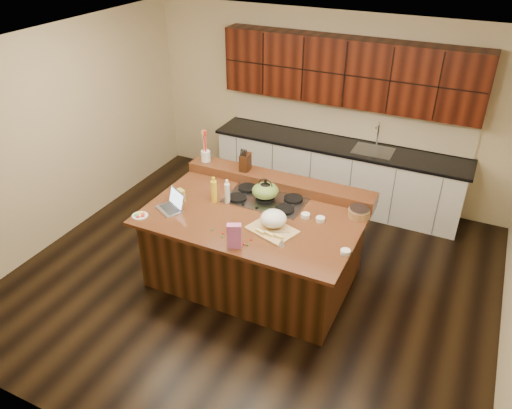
% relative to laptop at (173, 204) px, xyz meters
% --- Properties ---
extents(room, '(5.52, 5.02, 2.72)m').
position_rel_laptop_xyz_m(room, '(0.87, 0.32, 0.37)').
color(room, black).
rests_on(room, ground).
extents(island, '(2.40, 1.60, 0.92)m').
position_rel_laptop_xyz_m(island, '(0.87, 0.32, -0.51)').
color(island, black).
rests_on(island, ground).
extents(back_ledge, '(2.40, 0.30, 0.12)m').
position_rel_laptop_xyz_m(back_ledge, '(0.87, 1.02, 0.00)').
color(back_ledge, black).
rests_on(back_ledge, island).
extents(cooktop, '(0.92, 0.52, 0.05)m').
position_rel_laptop_xyz_m(cooktop, '(0.87, 0.62, -0.04)').
color(cooktop, gray).
rests_on(cooktop, island).
extents(back_counter, '(3.70, 0.66, 2.40)m').
position_rel_laptop_xyz_m(back_counter, '(1.17, 2.55, 0.01)').
color(back_counter, silver).
rests_on(back_counter, ground).
extents(kettle, '(0.20, 0.20, 0.18)m').
position_rel_laptop_xyz_m(kettle, '(0.87, 0.62, 0.08)').
color(kettle, black).
rests_on(kettle, cooktop).
extents(green_bowl, '(0.39, 0.39, 0.17)m').
position_rel_laptop_xyz_m(green_bowl, '(0.87, 0.62, 0.07)').
color(green_bowl, '#5B7B31').
rests_on(green_bowl, cooktop).
extents(laptop, '(0.38, 0.36, 0.21)m').
position_rel_laptop_xyz_m(laptop, '(0.00, 0.00, 0.00)').
color(laptop, '#B7B7BC').
rests_on(laptop, island).
extents(oil_bottle, '(0.07, 0.07, 0.27)m').
position_rel_laptop_xyz_m(oil_bottle, '(0.35, 0.34, 0.08)').
color(oil_bottle, yellow).
rests_on(oil_bottle, island).
extents(vinegar_bottle, '(0.07, 0.07, 0.25)m').
position_rel_laptop_xyz_m(vinegar_bottle, '(0.50, 0.38, 0.07)').
color(vinegar_bottle, silver).
rests_on(vinegar_bottle, island).
extents(wooden_tray, '(0.57, 0.49, 0.20)m').
position_rel_laptop_xyz_m(wooden_tray, '(1.19, 0.13, 0.03)').
color(wooden_tray, tan).
rests_on(wooden_tray, island).
extents(ramekin_a, '(0.12, 0.12, 0.04)m').
position_rel_laptop_xyz_m(ramekin_a, '(2.02, 0.02, -0.03)').
color(ramekin_a, white).
rests_on(ramekin_a, island).
extents(ramekin_b, '(0.11, 0.11, 0.04)m').
position_rel_laptop_xyz_m(ramekin_b, '(1.60, 0.48, -0.03)').
color(ramekin_b, white).
rests_on(ramekin_b, island).
extents(ramekin_c, '(0.12, 0.12, 0.04)m').
position_rel_laptop_xyz_m(ramekin_c, '(1.42, 0.48, -0.03)').
color(ramekin_c, white).
rests_on(ramekin_c, island).
extents(strainer_bowl, '(0.26, 0.26, 0.09)m').
position_rel_laptop_xyz_m(strainer_bowl, '(1.95, 0.75, -0.01)').
color(strainer_bowl, '#996B3F').
rests_on(strainer_bowl, island).
extents(kitchen_timer, '(0.09, 0.09, 0.07)m').
position_rel_laptop_xyz_m(kitchen_timer, '(1.39, -0.12, -0.02)').
color(kitchen_timer, silver).
rests_on(kitchen_timer, island).
extents(pink_bag, '(0.16, 0.13, 0.27)m').
position_rel_laptop_xyz_m(pink_bag, '(0.98, -0.35, 0.08)').
color(pink_bag, '#C65DA5').
rests_on(pink_bag, island).
extents(candy_plate, '(0.19, 0.19, 0.01)m').
position_rel_laptop_xyz_m(candy_plate, '(-0.24, -0.30, -0.05)').
color(candy_plate, white).
rests_on(candy_plate, island).
extents(package_box, '(0.12, 0.11, 0.14)m').
position_rel_laptop_xyz_m(package_box, '(-0.02, 0.19, 0.01)').
color(package_box, gold).
rests_on(package_box, island).
extents(utensil_crock, '(0.13, 0.13, 0.14)m').
position_rel_laptop_xyz_m(utensil_crock, '(-0.16, 1.02, 0.13)').
color(utensil_crock, white).
rests_on(utensil_crock, back_ledge).
extents(knife_block, '(0.12, 0.18, 0.21)m').
position_rel_laptop_xyz_m(knife_block, '(0.41, 1.02, 0.17)').
color(knife_block, black).
rests_on(knife_block, back_ledge).
extents(gumdrop_0, '(0.02, 0.02, 0.02)m').
position_rel_laptop_xyz_m(gumdrop_0, '(1.05, -0.28, -0.05)').
color(gumdrop_0, red).
rests_on(gumdrop_0, island).
extents(gumdrop_1, '(0.02, 0.02, 0.02)m').
position_rel_laptop_xyz_m(gumdrop_1, '(0.78, -0.26, -0.05)').
color(gumdrop_1, '#198C26').
rests_on(gumdrop_1, island).
extents(gumdrop_2, '(0.02, 0.02, 0.02)m').
position_rel_laptop_xyz_m(gumdrop_2, '(0.90, -0.09, -0.05)').
color(gumdrop_2, red).
rests_on(gumdrop_2, island).
extents(gumdrop_3, '(0.02, 0.02, 0.02)m').
position_rel_laptop_xyz_m(gumdrop_3, '(0.91, -0.12, -0.05)').
color(gumdrop_3, '#198C26').
rests_on(gumdrop_3, island).
extents(gumdrop_4, '(0.02, 0.02, 0.02)m').
position_rel_laptop_xyz_m(gumdrop_4, '(0.80, -0.12, -0.05)').
color(gumdrop_4, red).
rests_on(gumdrop_4, island).
extents(gumdrop_5, '(0.02, 0.02, 0.02)m').
position_rel_laptop_xyz_m(gumdrop_5, '(0.62, -0.19, -0.05)').
color(gumdrop_5, '#198C26').
rests_on(gumdrop_5, island).
extents(gumdrop_6, '(0.02, 0.02, 0.02)m').
position_rel_laptop_xyz_m(gumdrop_6, '(0.92, -0.28, -0.05)').
color(gumdrop_6, red).
rests_on(gumdrop_6, island).
extents(gumdrop_7, '(0.02, 0.02, 0.02)m').
position_rel_laptop_xyz_m(gumdrop_7, '(0.84, -0.17, -0.05)').
color(gumdrop_7, '#198C26').
rests_on(gumdrop_7, island).
extents(gumdrop_8, '(0.02, 0.02, 0.02)m').
position_rel_laptop_xyz_m(gumdrop_8, '(0.76, -0.20, -0.05)').
color(gumdrop_8, red).
rests_on(gumdrop_8, island).
extents(gumdrop_9, '(0.02, 0.02, 0.02)m').
position_rel_laptop_xyz_m(gumdrop_9, '(0.95, -0.17, -0.05)').
color(gumdrop_9, '#198C26').
rests_on(gumdrop_9, island).
extents(gumdrop_10, '(0.02, 0.02, 0.02)m').
position_rel_laptop_xyz_m(gumdrop_10, '(0.78, -0.14, -0.05)').
color(gumdrop_10, red).
rests_on(gumdrop_10, island).
extents(gumdrop_11, '(0.02, 0.02, 0.02)m').
position_rel_laptop_xyz_m(gumdrop_11, '(0.88, -0.11, -0.05)').
color(gumdrop_11, '#198C26').
rests_on(gumdrop_11, island).
extents(gumdrop_12, '(0.02, 0.02, 0.02)m').
position_rel_laptop_xyz_m(gumdrop_12, '(1.08, -0.18, -0.05)').
color(gumdrop_12, red).
rests_on(gumdrop_12, island).
extents(gumdrop_13, '(0.02, 0.02, 0.02)m').
position_rel_laptop_xyz_m(gumdrop_13, '(1.09, -0.28, -0.05)').
color(gumdrop_13, '#198C26').
rests_on(gumdrop_13, island).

